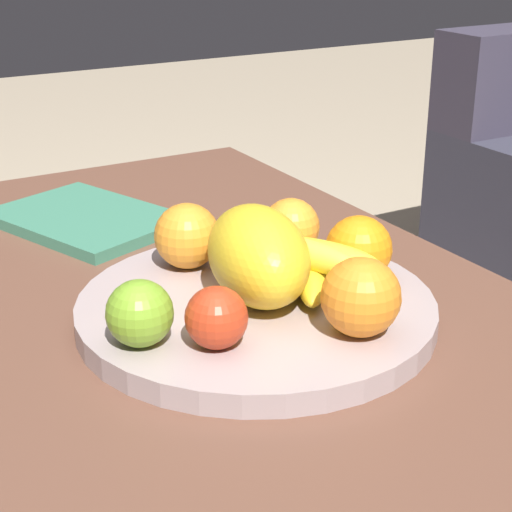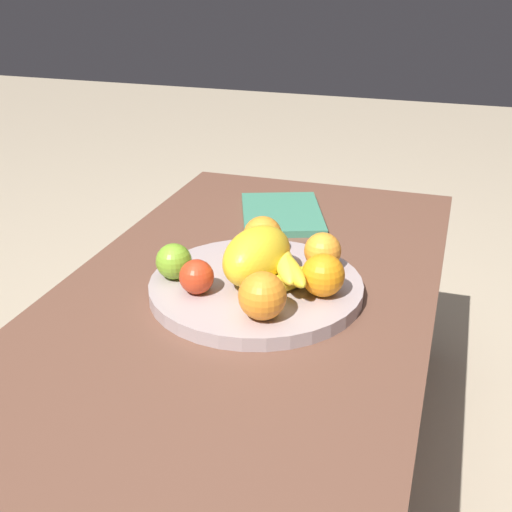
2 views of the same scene
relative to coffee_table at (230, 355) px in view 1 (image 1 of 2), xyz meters
The scene contains 11 objects.
coffee_table is the anchor object (origin of this frame).
fruit_bowl 0.06m from the coffee_table, 55.61° to the left, with size 0.38×0.38×0.03m, color #A49291.
melon_large_front 0.12m from the coffee_table, 56.65° to the left, with size 0.16×0.10×0.10m, color yellow.
orange_front 0.18m from the coffee_table, 120.76° to the left, with size 0.07×0.07×0.07m, color orange.
orange_left 0.15m from the coffee_table, behind, with size 0.08×0.08×0.08m, color orange.
orange_right 0.18m from the coffee_table, 78.82° to the left, with size 0.07×0.07×0.07m, color orange.
orange_back 0.19m from the coffee_table, 28.29° to the left, with size 0.08×0.08×0.08m, color orange.
apple_front 0.15m from the coffee_table, 34.66° to the right, with size 0.06×0.06×0.06m, color #BD361A.
apple_left 0.17m from the coffee_table, 68.63° to the right, with size 0.07×0.07×0.07m, color #73A328.
banana_bunch 0.13m from the coffee_table, 75.85° to the left, with size 0.16×0.15×0.06m.
magazine 0.37m from the coffee_table, behind, with size 0.25×0.18×0.02m, color #3C7C60.
Camera 1 is at (0.72, -0.38, 0.86)m, focal length 59.07 mm.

